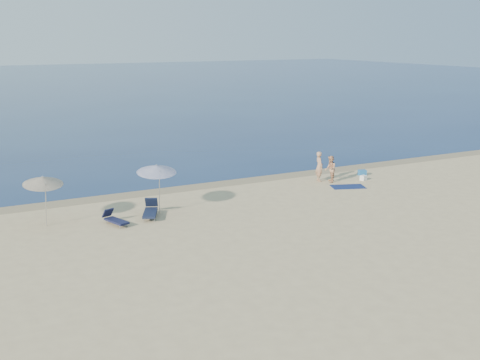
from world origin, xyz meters
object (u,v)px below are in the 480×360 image
(person_left, at_px, (319,166))
(umbrella_near, at_px, (157,169))
(person_right, at_px, (330,169))
(blue_cooler, at_px, (362,173))

(person_left, xyz_separation_m, umbrella_near, (-11.00, -1.73, 1.30))
(person_left, distance_m, person_right, 0.71)
(person_left, height_order, blue_cooler, person_left)
(person_left, bearing_deg, umbrella_near, 111.15)
(person_left, relative_size, blue_cooler, 3.75)
(blue_cooler, relative_size, umbrella_near, 0.19)
(person_right, bearing_deg, person_left, -114.33)
(person_left, distance_m, umbrella_near, 11.21)
(person_right, relative_size, blue_cooler, 3.32)
(blue_cooler, height_order, umbrella_near, umbrella_near)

